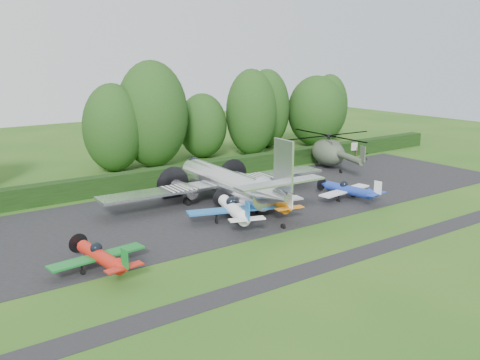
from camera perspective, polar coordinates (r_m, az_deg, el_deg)
ground at (r=43.26m, az=4.72°, el=-6.13°), size 160.00×160.00×0.00m
apron at (r=50.90m, az=-2.56°, el=-3.04°), size 70.00×18.00×0.01m
taxiway_verge at (r=39.18m, az=10.44°, el=-8.46°), size 70.00×2.00×0.00m
hedgerow at (r=60.11m, az=-8.28°, el=-0.56°), size 90.00×1.60×2.00m
transport_plane at (r=51.79m, az=-1.37°, el=-0.22°), size 24.52×18.80×7.86m
light_plane_red at (r=37.61m, az=-14.66°, el=-7.88°), size 6.79×7.14×2.61m
light_plane_white at (r=46.20m, az=-0.71°, el=-3.14°), size 7.87×8.27×3.02m
light_plane_orange at (r=49.26m, az=3.27°, el=-2.27°), size 6.96×7.32×2.67m
light_plane_blue at (r=54.35m, az=11.49°, el=-1.03°), size 6.80×7.15×2.61m
helicopter at (r=68.91m, az=9.44°, el=3.17°), size 13.28×15.55×4.28m
sign_board at (r=76.48m, az=11.23°, el=3.40°), size 3.55×0.13×2.00m
tree_0 at (r=76.08m, az=1.21°, el=7.21°), size 7.20×7.20×12.19m
tree_1 at (r=82.43m, az=2.86°, el=7.61°), size 7.06×7.06×11.95m
tree_3 at (r=93.05m, az=9.49°, el=7.77°), size 6.21×6.21×10.79m
tree_4 at (r=84.42m, az=8.15°, el=7.29°), size 8.92×8.92×10.93m
tree_5 at (r=69.00m, az=-9.36°, el=6.93°), size 9.06×9.06×13.51m
tree_6 at (r=67.37m, az=-13.39°, el=5.43°), size 7.40×7.40×10.84m
tree_9 at (r=74.59m, az=-4.03°, el=5.79°), size 6.78×6.78×8.93m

